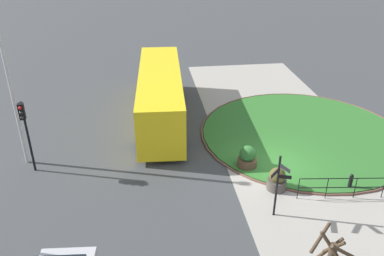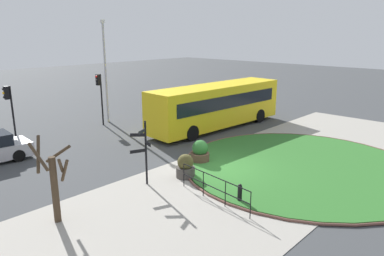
# 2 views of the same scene
# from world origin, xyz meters

# --- Properties ---
(ground) EXTENTS (120.00, 120.00, 0.00)m
(ground) POSITION_xyz_m (0.00, 0.00, 0.00)
(ground) COLOR #3D3F42
(sidewalk_paving) EXTENTS (32.00, 8.40, 0.02)m
(sidewalk_paving) POSITION_xyz_m (0.00, -1.80, 0.01)
(sidewalk_paving) COLOR #9E998E
(sidewalk_paving) RESTS_ON ground
(grass_island) EXTENTS (11.68, 11.68, 0.10)m
(grass_island) POSITION_xyz_m (3.13, -2.77, 0.05)
(grass_island) COLOR #2D6B28
(grass_island) RESTS_ON ground
(grass_kerb_ring) EXTENTS (11.99, 11.99, 0.11)m
(grass_kerb_ring) POSITION_xyz_m (3.13, -2.77, 0.06)
(grass_kerb_ring) COLOR brown
(grass_kerb_ring) RESTS_ON ground
(signpost_directional) EXTENTS (0.73, 0.98, 2.93)m
(signpost_directional) POSITION_xyz_m (-3.75, 1.19, 1.69)
(signpost_directional) COLOR black
(signpost_directional) RESTS_ON ground
(bollard_foreground) EXTENTS (0.18, 0.18, 0.79)m
(bollard_foreground) POSITION_xyz_m (-2.29, -2.90, 0.40)
(bollard_foreground) COLOR black
(bollard_foreground) RESTS_ON ground
(railing_grass_edge) EXTENTS (0.46, 3.81, 1.08)m
(railing_grass_edge) POSITION_xyz_m (-2.93, -2.09, 0.70)
(railing_grass_edge) COLOR black
(railing_grass_edge) RESTS_ON ground
(bus_yellow) EXTENTS (11.18, 3.08, 3.05)m
(bus_yellow) POSITION_xyz_m (6.25, 5.33, 1.65)
(bus_yellow) COLOR yellow
(bus_yellow) RESTS_ON ground
(traffic_light_far) EXTENTS (0.49, 0.28, 3.73)m
(traffic_light_far) POSITION_xyz_m (1.05, 11.92, 2.73)
(traffic_light_far) COLOR black
(traffic_light_far) RESTS_ON ground
(lamppost_tall) EXTENTS (0.32, 0.32, 7.47)m
(lamppost_tall) POSITION_xyz_m (2.02, 12.51, 4.03)
(lamppost_tall) COLOR #B7B7BC
(lamppost_tall) RESTS_ON ground
(planter_near_signpost) EXTENTS (0.98, 0.98, 1.20)m
(planter_near_signpost) POSITION_xyz_m (0.10, 1.37, 0.54)
(planter_near_signpost) COLOR brown
(planter_near_signpost) RESTS_ON ground
(planter_kerbside) EXTENTS (0.89, 0.89, 1.13)m
(planter_kerbside) POSITION_xyz_m (-1.89, 0.50, 0.51)
(planter_kerbside) COLOR #47423D
(planter_kerbside) RESTS_ON ground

